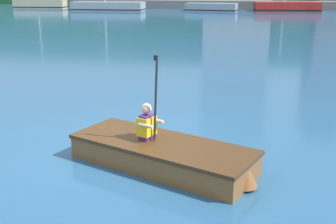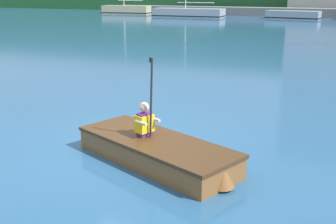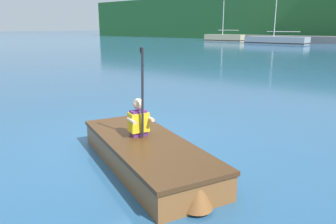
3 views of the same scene
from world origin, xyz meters
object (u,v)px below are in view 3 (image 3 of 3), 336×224
object	(u,v)px
rowboat_foreground	(148,153)
moored_boat_dock_center_near	(276,40)
moored_boat_dock_east_inner	(224,38)
person_paddler	(139,119)

from	to	relation	value
rowboat_foreground	moored_boat_dock_center_near	bearing A→B (deg)	109.84
moored_boat_dock_east_inner	rowboat_foreground	size ratio (longest dim) A/B	1.85
moored_boat_dock_center_near	person_paddler	bearing A→B (deg)	-70.52
moored_boat_dock_center_near	person_paddler	world-z (taller)	moored_boat_dock_center_near
moored_boat_dock_east_inner	person_paddler	distance (m)	44.75
moored_boat_dock_east_inner	rowboat_foreground	distance (m)	45.00
rowboat_foreground	person_paddler	world-z (taller)	person_paddler
moored_boat_dock_center_near	rowboat_foreground	distance (m)	39.17
moored_boat_dock_center_near	moored_boat_dock_east_inner	world-z (taller)	moored_boat_dock_center_near
rowboat_foreground	person_paddler	xyz separation A→B (m)	(-0.30, 0.12, 0.45)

